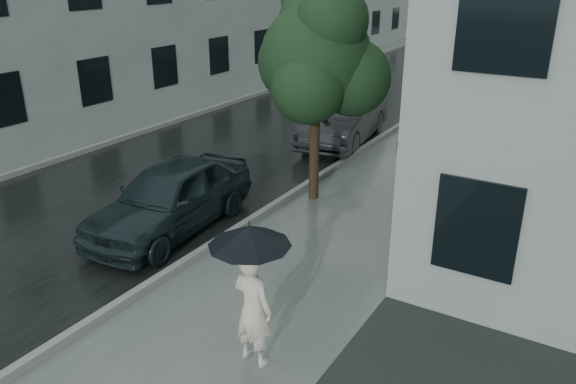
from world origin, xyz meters
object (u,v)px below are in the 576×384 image
Objects in this scene: car_near at (170,197)px; car_far at (344,118)px; pedestrian at (253,308)px; lamp_post at (404,50)px; street_tree at (318,57)px.

car_far is at bearing 83.79° from car_near.
car_near is 7.57m from car_far.
lamp_post is at bearing -72.85° from pedestrian.
car_near is (-1.98, -7.83, -2.18)m from lamp_post.
car_far is (0.32, 7.56, 0.04)m from car_near.
car_near is (-1.72, -3.12, -2.58)m from street_tree.
car_near is at bearing -100.32° from car_far.
street_tree reaches higher than car_far.
pedestrian is 0.40× the size of car_near.
pedestrian is at bearing -85.88° from lamp_post.
car_far is (-3.54, 10.19, -0.09)m from pedestrian.
pedestrian reaches higher than car_near.
street_tree is 5.31m from car_far.
lamp_post is at bearing 86.89° from street_tree.
car_near is at bearing -110.28° from lamp_post.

